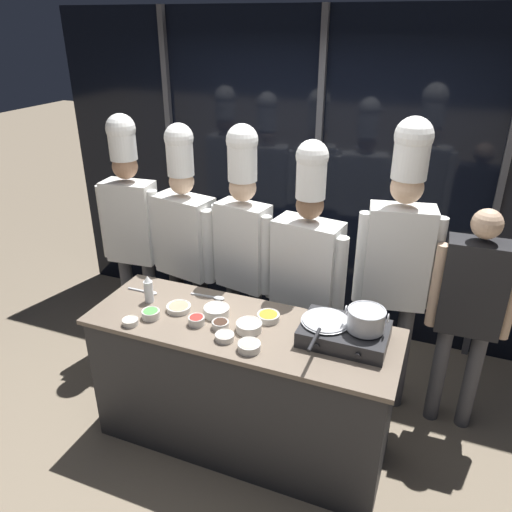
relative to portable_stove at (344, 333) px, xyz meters
name	(u,v)px	position (x,y,z in m)	size (l,w,h in m)	color
ground_plane	(242,439)	(-0.61, -0.07, -0.98)	(24.00, 24.00, 0.00)	#7F705B
window_wall_back	(318,182)	(-0.61, 1.58, 0.37)	(4.89, 0.09, 2.70)	black
demo_counter	(242,385)	(-0.61, -0.07, -0.51)	(1.91, 0.66, 0.92)	#2D2D30
portable_stove	(344,333)	(0.00, 0.00, 0.00)	(0.49, 0.35, 0.11)	#28282B
frying_pan	(325,319)	(-0.11, -0.01, 0.07)	(0.28, 0.49, 0.04)	#ADAFB5
stock_pot	(366,319)	(0.11, 0.00, 0.12)	(0.24, 0.21, 0.13)	#B7BABF
squeeze_bottle_clear	(149,289)	(-1.27, -0.04, 0.04)	(0.06, 0.06, 0.19)	white
prep_bowl_ginger	(249,346)	(-0.47, -0.28, -0.02)	(0.13, 0.13, 0.05)	silver
prep_bowl_scallions	(151,314)	(-1.16, -0.20, -0.02)	(0.11, 0.11, 0.05)	silver
prep_bowl_noodles	(130,321)	(-1.23, -0.31, -0.03)	(0.10, 0.10, 0.04)	silver
prep_bowl_shrimp	(225,336)	(-0.64, -0.24, -0.03)	(0.11, 0.11, 0.04)	silver
prep_bowl_bell_pepper	(196,320)	(-0.86, -0.16, -0.02)	(0.10, 0.10, 0.05)	silver
prep_bowl_soy_glaze	(220,324)	(-0.71, -0.15, -0.02)	(0.10, 0.10, 0.05)	silver
prep_bowl_rice	(217,310)	(-0.80, -0.02, -0.02)	(0.16, 0.16, 0.06)	silver
prep_bowl_carrots	(268,316)	(-0.48, 0.04, -0.03)	(0.14, 0.14, 0.04)	silver
prep_bowl_chicken	(249,326)	(-0.54, -0.11, -0.02)	(0.16, 0.16, 0.06)	silver
prep_bowl_mushrooms	(179,307)	(-1.04, -0.06, -0.03)	(0.16, 0.16, 0.04)	silver
serving_spoon_slotted	(148,292)	(-1.35, 0.05, -0.04)	(0.22, 0.04, 0.02)	#B2B5BA
serving_spoon_solid	(214,297)	(-0.90, 0.16, -0.04)	(0.24, 0.05, 0.02)	#B2B5BA
chef_head	(131,217)	(-1.87, 0.66, 0.20)	(0.52, 0.24, 1.98)	#4C4C51
chef_sous	(185,235)	(-1.40, 0.68, 0.12)	(0.58, 0.32, 1.94)	#232326
chef_line	(243,238)	(-0.89, 0.61, 0.20)	(0.48, 0.26, 1.98)	#4C4C51
chef_pastry	(307,264)	(-0.40, 0.58, 0.11)	(0.59, 0.30, 1.93)	#4C4C51
chef_apprentice	(399,250)	(0.18, 0.67, 0.27)	(0.53, 0.28, 2.09)	#4C4C51
person_guest	(470,302)	(0.66, 0.64, 0.00)	(0.51, 0.21, 1.60)	#4C4C51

